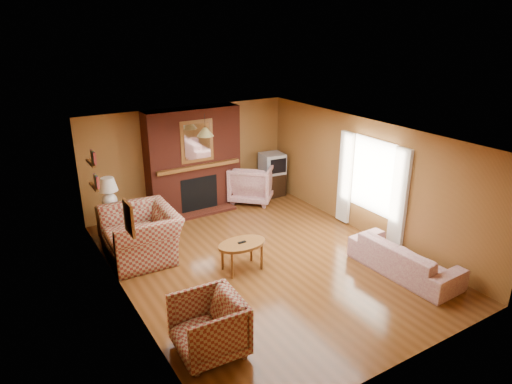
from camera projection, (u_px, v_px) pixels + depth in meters
floor at (263, 261)px, 8.52m from camera, size 6.50×6.50×0.00m
ceiling at (263, 135)px, 7.68m from camera, size 6.50×6.50×0.00m
wall_back at (189, 158)px, 10.70m from camera, size 6.50×0.00×6.50m
wall_front at (406, 286)px, 5.50m from camera, size 6.50×0.00×6.50m
wall_left at (123, 233)px, 6.88m from camera, size 0.00×6.50×6.50m
wall_right at (366, 178)px, 9.32m from camera, size 0.00×6.50×6.50m
fireplace at (194, 161)px, 10.49m from camera, size 2.20×0.82×2.40m
window_right at (371, 184)px, 9.17m from camera, size 0.10×1.85×2.00m
bookshelf at (93, 170)px, 8.26m from camera, size 0.09×0.55×0.71m
botanical_print at (129, 218)px, 6.53m from camera, size 0.05×0.40×0.50m
pendant_light at (205, 132)px, 9.66m from camera, size 0.36×0.36×0.48m
plaid_loveseat at (141, 235)px, 8.50m from camera, size 1.30×1.47×0.93m
plaid_armchair at (208, 326)px, 6.03m from camera, size 0.94×0.92×0.82m
floral_sofa at (404, 258)px, 8.02m from camera, size 0.87×2.04×0.59m
floral_armchair at (252, 183)px, 11.23m from camera, size 1.43×1.44×0.94m
coffee_table at (242, 246)px, 8.07m from camera, size 0.90×0.56×0.55m
side_table at (112, 223)px, 9.33m from camera, size 0.53×0.53×0.66m
table_lamp at (108, 191)px, 9.09m from camera, size 0.39×0.39×0.64m
tv_stand at (272, 184)px, 11.66m from camera, size 0.57×0.53×0.60m
crt_tv at (272, 163)px, 11.46m from camera, size 0.60×0.60×0.51m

